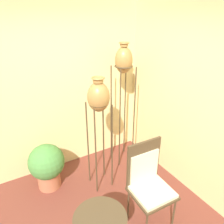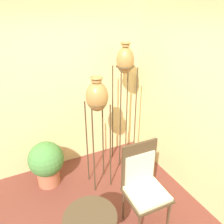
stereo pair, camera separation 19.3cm
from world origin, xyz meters
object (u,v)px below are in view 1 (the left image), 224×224
(vase_stand_medium, at_px, (99,100))
(chair, at_px, (148,180))
(vase_stand_tall, at_px, (124,65))
(potted_plant, at_px, (47,165))

(vase_stand_medium, relative_size, chair, 1.55)
(vase_stand_tall, relative_size, chair, 1.86)
(vase_stand_tall, relative_size, potted_plant, 2.85)
(vase_stand_tall, xyz_separation_m, potted_plant, (-1.33, -0.03, -1.31))
(vase_stand_tall, distance_m, vase_stand_medium, 0.78)
(vase_stand_medium, relative_size, potted_plant, 2.38)
(vase_stand_medium, height_order, potted_plant, vase_stand_medium)
(vase_stand_tall, bearing_deg, vase_stand_medium, -149.21)
(chair, bearing_deg, potted_plant, 129.78)
(potted_plant, bearing_deg, chair, -52.26)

